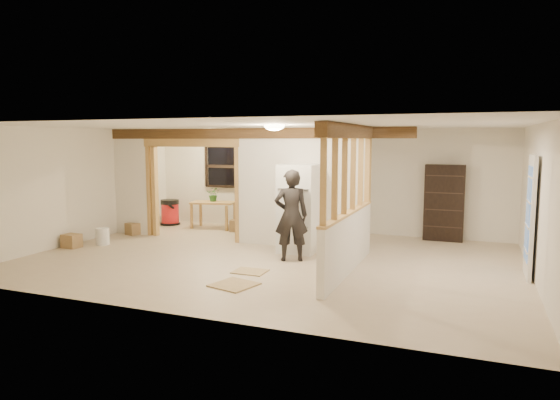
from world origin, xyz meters
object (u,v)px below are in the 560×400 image
at_px(refrigerator, 299,208).
at_px(shop_vac, 170,212).
at_px(bookshelf, 444,203).
at_px(woman, 291,215).
at_px(work_table, 213,215).

height_order(refrigerator, shop_vac, refrigerator).
bearing_deg(refrigerator, bookshelf, 40.53).
height_order(refrigerator, bookshelf, refrigerator).
bearing_deg(woman, bookshelf, -154.61).
xyz_separation_m(woman, shop_vac, (-4.36, 2.56, -0.51)).
distance_m(refrigerator, shop_vac, 4.65).
xyz_separation_m(woman, work_table, (-3.04, 2.51, -0.51)).
bearing_deg(bookshelf, refrigerator, -139.47).
distance_m(woman, shop_vac, 5.09).
relative_size(refrigerator, bookshelf, 1.04).
distance_m(woman, bookshelf, 3.93).
height_order(refrigerator, woman, refrigerator).
bearing_deg(shop_vac, work_table, -2.21).
relative_size(work_table, bookshelf, 0.64).
bearing_deg(shop_vac, woman, -30.43).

